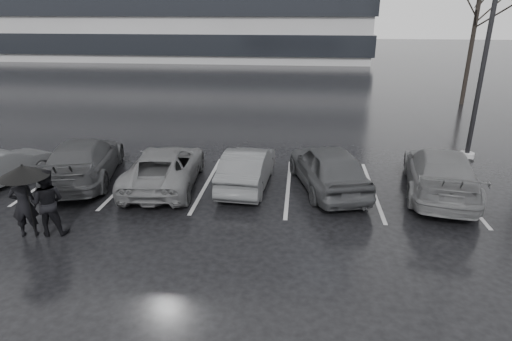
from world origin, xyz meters
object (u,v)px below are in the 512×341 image
(pedestrian_right, at_px, (47,202))
(tree_north, at_px, (473,34))
(car_east, at_px, (440,172))
(car_west_a, at_px, (247,167))
(car_west_d, at_px, (2,167))
(car_main, at_px, (328,167))
(car_west_c, at_px, (84,160))
(car_west_b, at_px, (165,167))
(lamp_post, at_px, (488,38))
(pedestrian_left, at_px, (24,205))

(pedestrian_right, xyz_separation_m, tree_north, (16.57, 18.40, 3.34))
(pedestrian_right, bearing_deg, car_east, -171.12)
(car_west_a, xyz_separation_m, car_west_d, (-8.34, -0.67, -0.05))
(car_west_a, distance_m, pedestrian_right, 6.13)
(car_east, xyz_separation_m, tree_north, (5.54, 14.53, 3.51))
(car_main, relative_size, car_west_c, 0.88)
(car_main, distance_m, car_west_b, 5.45)
(car_west_c, xyz_separation_m, car_west_d, (-2.61, -0.65, -0.13))
(lamp_post, distance_m, tree_north, 11.29)
(car_west_a, distance_m, car_east, 6.25)
(pedestrian_left, xyz_separation_m, lamp_post, (13.78, 7.78, 3.74))
(car_main, relative_size, car_west_a, 1.12)
(car_west_b, bearing_deg, lamp_post, -164.69)
(car_main, bearing_deg, car_west_c, -14.63)
(pedestrian_left, bearing_deg, pedestrian_right, 177.10)
(car_west_b, height_order, pedestrian_right, pedestrian_right)
(car_main, relative_size, pedestrian_right, 2.45)
(car_west_b, bearing_deg, car_main, 178.42)
(car_east, bearing_deg, car_west_a, 10.48)
(pedestrian_right, bearing_deg, tree_north, -142.43)
(car_west_c, distance_m, car_east, 11.98)
(car_west_b, distance_m, pedestrian_left, 4.54)
(car_west_c, xyz_separation_m, car_east, (11.98, 0.06, 0.01))
(car_west_d, bearing_deg, pedestrian_left, 151.09)
(car_west_a, bearing_deg, pedestrian_left, 40.28)
(car_west_a, xyz_separation_m, car_east, (6.25, 0.04, 0.08))
(car_main, height_order, tree_north, tree_north)
(car_main, distance_m, tree_north, 17.52)
(pedestrian_left, relative_size, lamp_post, 0.18)
(car_west_b, xyz_separation_m, tree_north, (14.55, 14.83, 3.60))
(car_west_a, relative_size, car_west_c, 0.79)
(car_west_b, height_order, tree_north, tree_north)
(car_west_c, relative_size, pedestrian_right, 2.77)
(car_west_b, relative_size, car_west_c, 0.93)
(pedestrian_left, distance_m, lamp_post, 16.26)
(car_west_d, height_order, pedestrian_right, pedestrian_right)
(pedestrian_left, bearing_deg, car_west_c, -103.34)
(pedestrian_left, distance_m, tree_north, 25.48)
(car_west_b, xyz_separation_m, car_west_d, (-5.57, -0.41, -0.05))
(car_main, height_order, car_west_d, car_main)
(car_west_a, bearing_deg, car_west_d, 8.18)
(car_west_d, distance_m, car_east, 14.61)
(car_west_b, distance_m, car_west_d, 5.59)
(car_west_c, bearing_deg, lamp_post, -178.19)
(pedestrian_right, relative_size, lamp_post, 0.18)
(car_main, height_order, car_west_a, car_main)
(lamp_post, bearing_deg, car_east, -120.22)
(car_west_c, distance_m, car_west_d, 2.70)
(lamp_post, xyz_separation_m, tree_north, (3.35, 10.78, -0.38))
(car_west_d, bearing_deg, lamp_post, -146.14)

